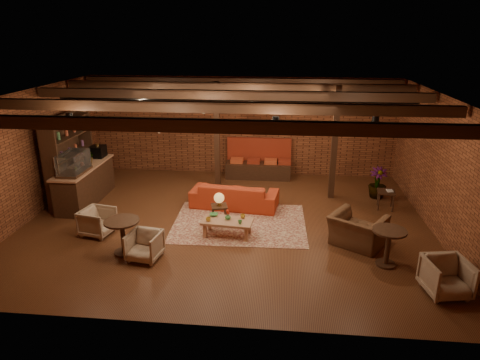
# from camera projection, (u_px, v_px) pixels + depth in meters

# --- Properties ---
(floor) EXTENTS (10.00, 10.00, 0.00)m
(floor) POSITION_uv_depth(u_px,v_px,m) (226.00, 222.00, 10.81)
(floor) COLOR #3B1B0E
(floor) RESTS_ON ground
(ceiling) EXTENTS (10.00, 8.00, 0.02)m
(ceiling) POSITION_uv_depth(u_px,v_px,m) (225.00, 95.00, 9.74)
(ceiling) COLOR black
(ceiling) RESTS_ON wall_back
(wall_back) EXTENTS (10.00, 0.02, 3.20)m
(wall_back) POSITION_uv_depth(u_px,v_px,m) (241.00, 126.00, 14.03)
(wall_back) COLOR brown
(wall_back) RESTS_ON ground
(wall_front) EXTENTS (10.00, 0.02, 3.20)m
(wall_front) POSITION_uv_depth(u_px,v_px,m) (191.00, 238.00, 6.52)
(wall_front) COLOR brown
(wall_front) RESTS_ON ground
(wall_left) EXTENTS (0.02, 8.00, 3.20)m
(wall_left) POSITION_uv_depth(u_px,v_px,m) (29.00, 156.00, 10.74)
(wall_left) COLOR brown
(wall_left) RESTS_ON ground
(wall_right) EXTENTS (0.02, 8.00, 3.20)m
(wall_right) POSITION_uv_depth(u_px,v_px,m) (441.00, 168.00, 9.81)
(wall_right) COLOR brown
(wall_right) RESTS_ON ground
(ceiling_beams) EXTENTS (9.80, 6.40, 0.22)m
(ceiling_beams) POSITION_uv_depth(u_px,v_px,m) (225.00, 100.00, 9.78)
(ceiling_beams) COLOR black
(ceiling_beams) RESTS_ON ceiling
(ceiling_pipe) EXTENTS (9.60, 0.12, 0.12)m
(ceiling_pipe) POSITION_uv_depth(u_px,v_px,m) (233.00, 99.00, 11.36)
(ceiling_pipe) COLOR black
(ceiling_pipe) RESTS_ON ceiling
(post_left) EXTENTS (0.16, 0.16, 3.20)m
(post_left) POSITION_uv_depth(u_px,v_px,m) (217.00, 136.00, 12.77)
(post_left) COLOR black
(post_left) RESTS_ON ground
(post_right) EXTENTS (0.16, 0.16, 3.20)m
(post_right) POSITION_uv_depth(u_px,v_px,m) (335.00, 144.00, 11.89)
(post_right) COLOR black
(post_right) RESTS_ON ground
(service_counter) EXTENTS (0.80, 2.50, 1.60)m
(service_counter) POSITION_uv_depth(u_px,v_px,m) (84.00, 174.00, 11.86)
(service_counter) COLOR black
(service_counter) RESTS_ON ground
(plant_counter) EXTENTS (0.35, 0.39, 0.30)m
(plant_counter) POSITION_uv_depth(u_px,v_px,m) (89.00, 158.00, 11.90)
(plant_counter) COLOR #337F33
(plant_counter) RESTS_ON service_counter
(shelving_hutch) EXTENTS (0.52, 2.00, 2.40)m
(shelving_hutch) POSITION_uv_depth(u_px,v_px,m) (70.00, 159.00, 11.86)
(shelving_hutch) COLOR black
(shelving_hutch) RESTS_ON ground
(banquette) EXTENTS (2.10, 0.70, 1.00)m
(banquette) POSITION_uv_depth(u_px,v_px,m) (258.00, 163.00, 13.92)
(banquette) COLOR maroon
(banquette) RESTS_ON ground
(service_sign) EXTENTS (0.86, 0.06, 0.30)m
(service_sign) POSITION_uv_depth(u_px,v_px,m) (258.00, 109.00, 12.88)
(service_sign) COLOR #E65817
(service_sign) RESTS_ON ceiling
(ceiling_spotlights) EXTENTS (6.40, 4.40, 0.28)m
(ceiling_spotlights) POSITION_uv_depth(u_px,v_px,m) (225.00, 109.00, 9.86)
(ceiling_spotlights) COLOR black
(ceiling_spotlights) RESTS_ON ceiling
(rug) EXTENTS (3.35, 2.60, 0.01)m
(rug) POSITION_uv_depth(u_px,v_px,m) (240.00, 223.00, 10.76)
(rug) COLOR maroon
(rug) RESTS_ON floor
(sofa) EXTENTS (2.44, 1.19, 0.68)m
(sofa) POSITION_uv_depth(u_px,v_px,m) (234.00, 195.00, 11.65)
(sofa) COLOR #AC3017
(sofa) RESTS_ON floor
(coffee_table) EXTENTS (1.23, 0.69, 0.65)m
(coffee_table) POSITION_uv_depth(u_px,v_px,m) (227.00, 222.00, 9.99)
(coffee_table) COLOR #A76E4E
(coffee_table) RESTS_ON floor
(side_table_lamp) EXTENTS (0.47, 0.47, 0.81)m
(side_table_lamp) POSITION_uv_depth(u_px,v_px,m) (219.00, 200.00, 10.56)
(side_table_lamp) COLOR black
(side_table_lamp) RESTS_ON floor
(round_table_left) EXTENTS (0.75, 0.75, 0.78)m
(round_table_left) POSITION_uv_depth(u_px,v_px,m) (123.00, 231.00, 9.15)
(round_table_left) COLOR black
(round_table_left) RESTS_ON floor
(armchair_a) EXTENTS (0.77, 0.81, 0.71)m
(armchair_a) POSITION_uv_depth(u_px,v_px,m) (97.00, 220.00, 10.07)
(armchair_a) COLOR beige
(armchair_a) RESTS_ON floor
(armchair_b) EXTENTS (0.74, 0.71, 0.67)m
(armchair_b) POSITION_uv_depth(u_px,v_px,m) (144.00, 244.00, 8.99)
(armchair_b) COLOR beige
(armchair_b) RESTS_ON floor
(armchair_right) EXTENTS (1.33, 1.21, 0.97)m
(armchair_right) POSITION_uv_depth(u_px,v_px,m) (358.00, 225.00, 9.51)
(armchair_right) COLOR brown
(armchair_right) RESTS_ON floor
(side_table_book) EXTENTS (0.51, 0.51, 0.53)m
(side_table_book) POSITION_uv_depth(u_px,v_px,m) (386.00, 192.00, 11.48)
(side_table_book) COLOR black
(side_table_book) RESTS_ON floor
(round_table_right) EXTENTS (0.69, 0.69, 0.80)m
(round_table_right) POSITION_uv_depth(u_px,v_px,m) (388.00, 242.00, 8.67)
(round_table_right) COLOR black
(round_table_right) RESTS_ON floor
(armchair_far) EXTENTS (0.85, 0.82, 0.77)m
(armchair_far) POSITION_uv_depth(u_px,v_px,m) (447.00, 275.00, 7.77)
(armchair_far) COLOR beige
(armchair_far) RESTS_ON floor
(plant_tall) EXTENTS (1.52, 1.52, 2.69)m
(plant_tall) POSITION_uv_depth(u_px,v_px,m) (381.00, 153.00, 11.95)
(plant_tall) COLOR #4C7F4C
(plant_tall) RESTS_ON floor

